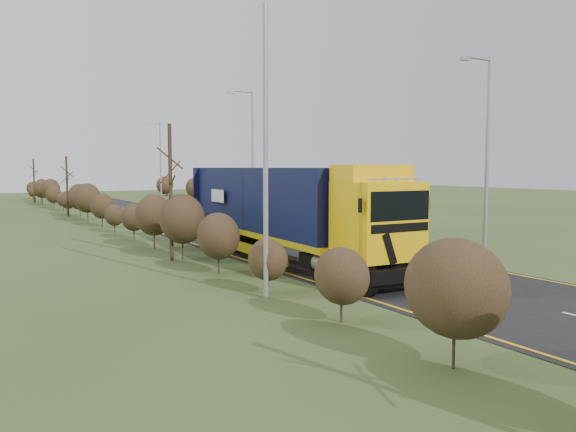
% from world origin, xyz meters
% --- Properties ---
extents(ground, '(160.00, 160.00, 0.00)m').
position_xyz_m(ground, '(0.00, 0.00, 0.00)').
color(ground, '#35481E').
rests_on(ground, ground).
extents(road, '(8.00, 120.00, 0.02)m').
position_xyz_m(road, '(0.00, 10.00, 0.01)').
color(road, black).
rests_on(road, ground).
extents(layby, '(6.00, 18.00, 0.02)m').
position_xyz_m(layby, '(6.50, 20.00, 0.01)').
color(layby, '#312E2B').
rests_on(layby, ground).
extents(lane_markings, '(7.52, 116.00, 0.01)m').
position_xyz_m(lane_markings, '(0.00, 9.69, 0.03)').
color(lane_markings, yellow).
rests_on(lane_markings, road).
extents(hedgerow, '(2.24, 102.04, 6.05)m').
position_xyz_m(hedgerow, '(-6.00, 7.89, 1.62)').
color(hedgerow, '#2F2015').
rests_on(hedgerow, ground).
extents(lorry, '(3.11, 15.30, 4.23)m').
position_xyz_m(lorry, '(-2.49, 0.87, 2.40)').
color(lorry, black).
rests_on(lorry, ground).
extents(car_red_hatchback, '(2.53, 3.99, 1.27)m').
position_xyz_m(car_red_hatchback, '(4.88, 15.08, 0.63)').
color(car_red_hatchback, '#9F1E07').
rests_on(car_red_hatchback, ground).
extents(car_blue_sedan, '(3.68, 4.04, 1.34)m').
position_xyz_m(car_blue_sedan, '(7.18, 25.92, 0.67)').
color(car_blue_sedan, '#091534').
rests_on(car_blue_sedan, ground).
extents(streetlight_near, '(1.90, 0.18, 8.94)m').
position_xyz_m(streetlight_near, '(5.46, -3.09, 4.92)').
color(streetlight_near, gray).
rests_on(streetlight_near, ground).
extents(streetlight_mid, '(2.10, 0.20, 9.90)m').
position_xyz_m(streetlight_mid, '(4.68, 18.01, 5.48)').
color(streetlight_mid, gray).
rests_on(streetlight_mid, ground).
extents(streetlight_far, '(1.96, 0.18, 9.22)m').
position_xyz_m(streetlight_far, '(5.66, 42.74, 5.08)').
color(streetlight_far, gray).
rests_on(streetlight_far, ground).
extents(left_pole, '(0.16, 0.16, 9.12)m').
position_xyz_m(left_pole, '(-6.37, -4.52, 4.56)').
color(left_pole, gray).
rests_on(left_pole, ground).
extents(speed_sign, '(0.58, 0.10, 2.10)m').
position_xyz_m(speed_sign, '(4.20, 9.70, 1.45)').
color(speed_sign, gray).
rests_on(speed_sign, ground).
extents(warning_board, '(0.79, 0.11, 2.06)m').
position_xyz_m(warning_board, '(5.09, 22.57, 1.27)').
color(warning_board, gray).
rests_on(warning_board, ground).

